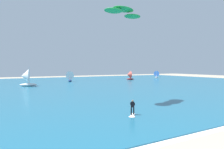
{
  "coord_description": "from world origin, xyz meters",
  "views": [
    {
      "loc": [
        -10.48,
        -4.66,
        5.35
      ],
      "look_at": [
        0.62,
        15.09,
        4.48
      ],
      "focal_mm": 32.16,
      "sensor_mm": 36.0,
      "label": 1
    }
  ],
  "objects_px": {
    "kitesurfer": "(132,110)",
    "sailboat_far_right": "(70,76)",
    "kite": "(123,12)",
    "sailboat_mid_left": "(26,77)",
    "sailboat_anchored_offshore": "(157,74)",
    "sailboat_far_left": "(129,75)"
  },
  "relations": [
    {
      "from": "sailboat_anchored_offshore",
      "to": "sailboat_far_right",
      "type": "bearing_deg",
      "value": -177.44
    },
    {
      "from": "kite",
      "to": "sailboat_mid_left",
      "type": "distance_m",
      "value": 36.97
    },
    {
      "from": "kitesurfer",
      "to": "sailboat_far_left",
      "type": "height_order",
      "value": "sailboat_far_left"
    },
    {
      "from": "kitesurfer",
      "to": "sailboat_far_left",
      "type": "distance_m",
      "value": 59.72
    },
    {
      "from": "sailboat_anchored_offshore",
      "to": "sailboat_mid_left",
      "type": "relative_size",
      "value": 0.72
    },
    {
      "from": "kite",
      "to": "sailboat_mid_left",
      "type": "bearing_deg",
      "value": 105.09
    },
    {
      "from": "sailboat_far_right",
      "to": "sailboat_far_left",
      "type": "distance_m",
      "value": 23.83
    },
    {
      "from": "kitesurfer",
      "to": "sailboat_far_right",
      "type": "bearing_deg",
      "value": 79.58
    },
    {
      "from": "sailboat_far_right",
      "to": "kitesurfer",
      "type": "bearing_deg",
      "value": -100.42
    },
    {
      "from": "sailboat_far_right",
      "to": "sailboat_far_left",
      "type": "relative_size",
      "value": 1.06
    },
    {
      "from": "sailboat_far_right",
      "to": "sailboat_far_left",
      "type": "height_order",
      "value": "sailboat_far_right"
    },
    {
      "from": "sailboat_mid_left",
      "to": "sailboat_far_left",
      "type": "bearing_deg",
      "value": 12.72
    },
    {
      "from": "kitesurfer",
      "to": "sailboat_anchored_offshore",
      "type": "height_order",
      "value": "sailboat_anchored_offshore"
    },
    {
      "from": "kite",
      "to": "sailboat_anchored_offshore",
      "type": "bearing_deg",
      "value": 44.21
    },
    {
      "from": "kite",
      "to": "sailboat_anchored_offshore",
      "type": "distance_m",
      "value": 70.01
    },
    {
      "from": "sailboat_far_right",
      "to": "sailboat_anchored_offshore",
      "type": "relative_size",
      "value": 1.09
    },
    {
      "from": "sailboat_far_right",
      "to": "sailboat_anchored_offshore",
      "type": "height_order",
      "value": "sailboat_far_right"
    },
    {
      "from": "sailboat_anchored_offshore",
      "to": "sailboat_mid_left",
      "type": "height_order",
      "value": "sailboat_mid_left"
    },
    {
      "from": "kitesurfer",
      "to": "sailboat_anchored_offshore",
      "type": "relative_size",
      "value": 0.5
    },
    {
      "from": "sailboat_mid_left",
      "to": "kitesurfer",
      "type": "bearing_deg",
      "value": -81.15
    },
    {
      "from": "sailboat_anchored_offshore",
      "to": "sailboat_mid_left",
      "type": "xyz_separation_m",
      "value": [
        -58.76,
        -13.98,
        0.67
      ]
    },
    {
      "from": "sailboat_far_right",
      "to": "kite",
      "type": "bearing_deg",
      "value": -98.34
    }
  ]
}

